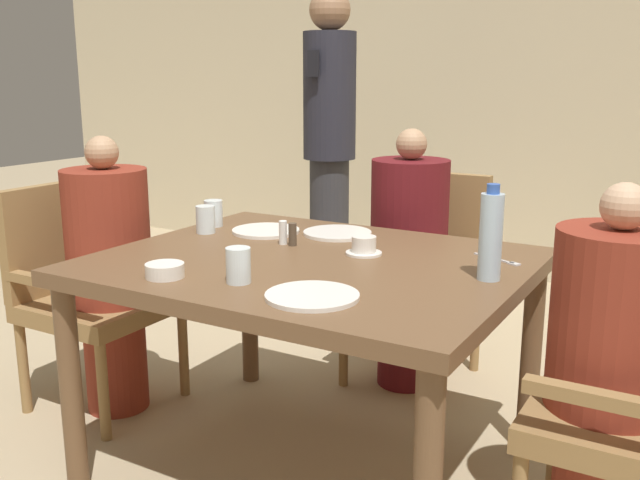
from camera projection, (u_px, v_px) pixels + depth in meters
The scene contains 21 objects.
ground_plane at pixel (312, 466), 2.44m from camera, with size 16.00×16.00×0.00m, color tan.
wall_back at pixel (534, 59), 4.39m from camera, with size 8.00×0.06×2.80m.
dining_table at pixel (312, 284), 2.29m from camera, with size 1.32×1.08×0.73m.
chair_left_side at pixel (86, 285), 2.83m from camera, with size 0.50×0.50×0.89m.
diner_in_left_chair at pixel (110, 273), 2.75m from camera, with size 0.32×0.32×1.09m.
chair_far_side at pixel (420, 267), 3.11m from camera, with size 0.50×0.50×0.89m.
diner_in_far_chair at pixel (408, 257), 2.97m from camera, with size 0.32×0.32×1.10m.
diner_in_right_chair at pixel (608, 374), 1.87m from camera, with size 0.32×0.32×1.05m.
standing_host at pixel (329, 138), 4.09m from camera, with size 0.30×0.34×1.77m.
plate_main_left at pixel (337, 233), 2.61m from camera, with size 0.25×0.25×0.01m.
plate_main_right at pixel (312, 296), 1.87m from camera, with size 0.25×0.25×0.01m.
plate_dessert_center at pixel (266, 231), 2.64m from camera, with size 0.25×0.25×0.01m.
teacup_with_saucer at pixel (364, 246), 2.32m from camera, with size 0.12×0.12×0.06m.
bowl_small at pixel (165, 270), 2.06m from camera, with size 0.11×0.11×0.04m.
water_bottle at pixel (491, 236), 2.01m from camera, with size 0.07×0.07×0.28m.
glass_tall_near at pixel (205, 219), 2.63m from camera, with size 0.07×0.07×0.10m.
glass_tall_mid at pixel (238, 265), 2.00m from camera, with size 0.07×0.07×0.10m.
glass_tall_far at pixel (213, 213), 2.74m from camera, with size 0.07×0.07×0.10m.
salt_shaker at pixel (283, 233), 2.45m from camera, with size 0.03×0.03×0.08m.
pepper_shaker at pixel (293, 234), 2.43m from camera, with size 0.03×0.03×0.08m.
fork_beside_plate at pixel (501, 260), 2.24m from camera, with size 0.17×0.09×0.00m.
Camera 1 is at (1.12, -1.89, 1.31)m, focal length 40.00 mm.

